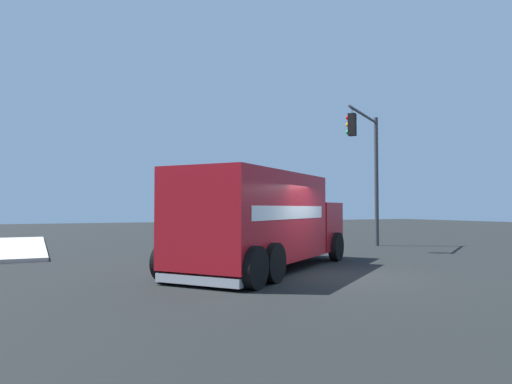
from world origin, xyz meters
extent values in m
plane|color=black|center=(0.00, 0.00, 0.00)|extent=(100.00, 100.00, 0.00)
cube|color=#AD141E|center=(1.43, 1.83, 1.61)|extent=(5.48, 6.12, 2.52)
cube|color=#AD141E|center=(3.90, -1.37, 1.20)|extent=(3.06, 2.97, 1.70)
cube|color=black|center=(4.42, -2.04, 1.54)|extent=(1.65, 1.29, 0.88)
cube|color=#B2B2B7|center=(-0.30, 4.08, 0.19)|extent=(1.95, 1.56, 0.21)
cube|color=white|center=(2.39, 2.57, 1.74)|extent=(3.02, 3.92, 0.36)
cube|color=white|center=(0.47, 1.09, 1.74)|extent=(3.02, 3.92, 0.36)
cylinder|color=black|center=(4.85, -0.57, 0.50)|extent=(0.83, 0.96, 1.00)
cylinder|color=black|center=(2.88, -2.08, 0.50)|extent=(0.83, 0.96, 1.00)
cylinder|color=black|center=(1.60, 3.64, 0.50)|extent=(0.83, 0.96, 1.00)
cylinder|color=black|center=(-0.36, 2.13, 0.50)|extent=(0.83, 0.96, 1.00)
cylinder|color=black|center=(0.96, 4.48, 0.50)|extent=(0.83, 0.96, 1.00)
cylinder|color=black|center=(-1.01, 2.96, 0.50)|extent=(0.83, 0.96, 1.00)
cylinder|color=#38383D|center=(7.44, -7.80, 3.19)|extent=(0.20, 0.20, 6.39)
cylinder|color=#38383D|center=(6.23, -6.07, 6.14)|extent=(2.52, 3.53, 0.12)
cylinder|color=#38383D|center=(5.22, -4.62, 6.01)|extent=(0.03, 0.03, 0.25)
cube|color=black|center=(5.22, -4.62, 5.41)|extent=(0.42, 0.42, 0.95)
sphere|color=red|center=(5.37, -4.52, 5.73)|extent=(0.20, 0.20, 0.20)
sphere|color=#EFA314|center=(5.37, -4.52, 5.42)|extent=(0.20, 0.20, 0.20)
sphere|color=#19CC4C|center=(5.37, -4.52, 5.11)|extent=(0.20, 0.20, 0.20)
camera|label=1|loc=(-10.48, 7.48, 1.86)|focal=32.19mm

